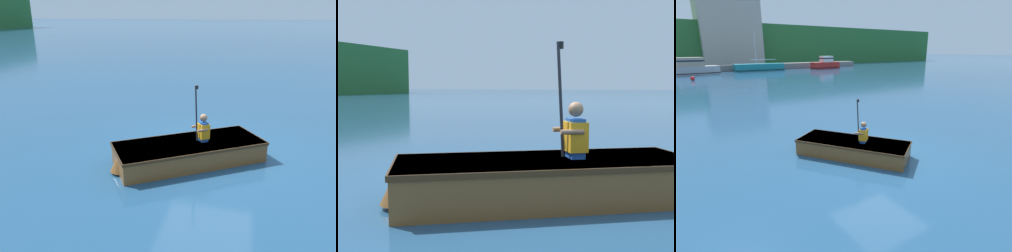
{
  "view_description": "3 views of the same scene",
  "coord_description": "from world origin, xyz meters",
  "views": [
    {
      "loc": [
        -7.62,
        -0.85,
        3.28
      ],
      "look_at": [
        -0.84,
        0.87,
        0.83
      ],
      "focal_mm": 35.0,
      "sensor_mm": 36.0,
      "label": 1
    },
    {
      "loc": [
        -5.28,
        -1.1,
        1.29
      ],
      "look_at": [
        -0.84,
        0.87,
        0.83
      ],
      "focal_mm": 45.0,
      "sensor_mm": 36.0,
      "label": 2
    },
    {
      "loc": [
        -5.27,
        -5.79,
        3.18
      ],
      "look_at": [
        -0.84,
        0.87,
        0.83
      ],
      "focal_mm": 28.0,
      "sensor_mm": 36.0,
      "label": 3
    }
  ],
  "objects": [
    {
      "name": "rowboat_foreground",
      "position": [
        -0.87,
        0.41,
        0.27
      ],
      "size": [
        2.95,
        3.52,
        0.48
      ],
      "color": "brown",
      "rests_on": "ground"
    },
    {
      "name": "ground_plane",
      "position": [
        0.0,
        0.0,
        0.0
      ],
      "size": [
        300.0,
        300.0,
        0.0
      ],
      "primitive_type": "plane",
      "color": "navy"
    },
    {
      "name": "person_paddler",
      "position": [
        -0.66,
        0.1,
        0.77
      ],
      "size": [
        0.45,
        0.45,
        1.3
      ],
      "color": "#1E4CA5",
      "rests_on": "rowboat_foreground"
    }
  ]
}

